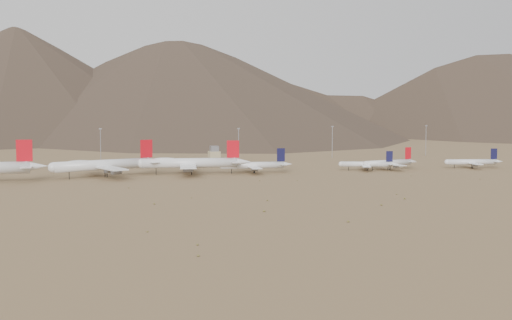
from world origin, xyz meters
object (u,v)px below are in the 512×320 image
object	(u,v)px
narrowbody_b	(368,164)
control_tower	(214,155)
widebody_centre	(104,165)
narrowbody_a	(255,165)
widebody_east	(190,163)

from	to	relation	value
narrowbody_b	control_tower	bearing A→B (deg)	152.11
widebody_centre	narrowbody_a	xyz separation A→B (m)	(90.30, -3.71, -2.30)
widebody_centre	narrowbody_b	size ratio (longest dim) A/B	1.87
widebody_centre	widebody_east	world-z (taller)	widebody_centre
widebody_east	control_tower	xyz separation A→B (m)	(34.21, 83.78, -1.75)
widebody_east	control_tower	size ratio (longest dim) A/B	5.71
narrowbody_b	control_tower	distance (m)	122.54
widebody_east	narrowbody_b	distance (m)	114.42
widebody_centre	narrowbody_b	world-z (taller)	widebody_centre
widebody_centre	control_tower	xyz separation A→B (m)	(84.86, 84.51, -1.95)
control_tower	widebody_centre	bearing A→B (deg)	-135.12
widebody_east	narrowbody_a	bearing A→B (deg)	3.30
narrowbody_a	narrowbody_b	distance (m)	74.52
widebody_east	narrowbody_b	xyz separation A→B (m)	(114.01, -9.21, -2.95)
narrowbody_a	control_tower	xyz separation A→B (m)	(-5.44, 88.22, 0.35)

